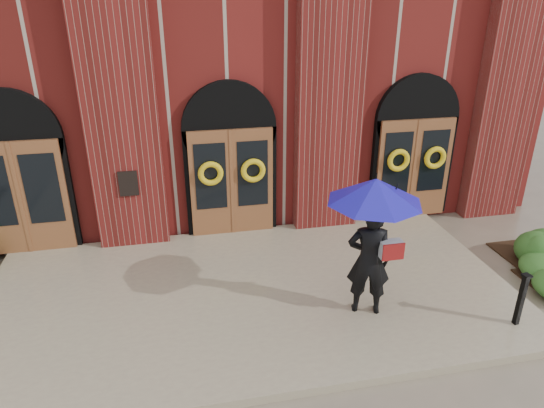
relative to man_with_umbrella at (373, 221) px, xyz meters
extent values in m
plane|color=gray|center=(-1.90, 0.87, -1.92)|extent=(90.00, 90.00, 0.00)
cube|color=tan|center=(-1.90, 1.02, -1.84)|extent=(10.00, 5.30, 0.15)
cube|color=maroon|center=(-1.90, 9.77, 1.58)|extent=(16.00, 12.00, 7.00)
cube|color=black|center=(-4.15, 3.34, -0.27)|extent=(0.40, 0.05, 0.55)
cube|color=maroon|center=(-4.15, 3.59, 1.58)|extent=(1.50, 0.45, 7.00)
cube|color=maroon|center=(0.35, 3.59, 1.58)|extent=(1.50, 0.45, 7.00)
cube|color=maroon|center=(4.85, 3.59, 1.58)|extent=(1.50, 0.45, 7.00)
cube|color=brown|center=(-6.40, 3.58, -0.52)|extent=(1.90, 0.10, 2.50)
cylinder|color=black|center=(-6.40, 3.72, 0.73)|extent=(2.10, 0.22, 2.10)
cube|color=brown|center=(-1.90, 3.58, -0.52)|extent=(1.90, 0.10, 2.50)
cylinder|color=black|center=(-1.90, 3.72, 0.73)|extent=(2.10, 0.22, 2.10)
cube|color=brown|center=(2.60, 3.58, -0.52)|extent=(1.90, 0.10, 2.50)
cylinder|color=black|center=(2.60, 3.72, 0.73)|extent=(2.10, 0.22, 2.10)
torus|color=yellow|center=(-2.38, 3.46, -0.22)|extent=(0.57, 0.13, 0.57)
torus|color=yellow|center=(-1.42, 3.46, -0.22)|extent=(0.57, 0.13, 0.57)
torus|color=yellow|center=(2.12, 3.46, -0.22)|extent=(0.57, 0.13, 0.57)
torus|color=yellow|center=(3.08, 3.46, -0.22)|extent=(0.57, 0.13, 0.57)
imported|color=black|center=(0.00, 0.00, -0.74)|extent=(0.86, 0.69, 2.06)
cone|color=#1C16AE|center=(0.00, 0.00, 0.55)|extent=(1.99, 1.99, 0.41)
cylinder|color=black|center=(0.05, -0.05, 0.01)|extent=(0.02, 0.02, 0.68)
cube|color=#A0A2A5|center=(0.30, -0.16, -0.47)|extent=(0.42, 0.30, 0.30)
cube|color=maroon|center=(0.30, -0.27, -0.47)|extent=(0.37, 0.14, 0.30)
cube|color=black|center=(2.40, -0.91, -1.30)|extent=(0.10, 0.10, 0.95)
cube|color=black|center=(2.40, -0.91, -0.80)|extent=(0.15, 0.15, 0.04)
camera|label=1|loc=(-3.12, -6.73, 3.50)|focal=32.00mm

